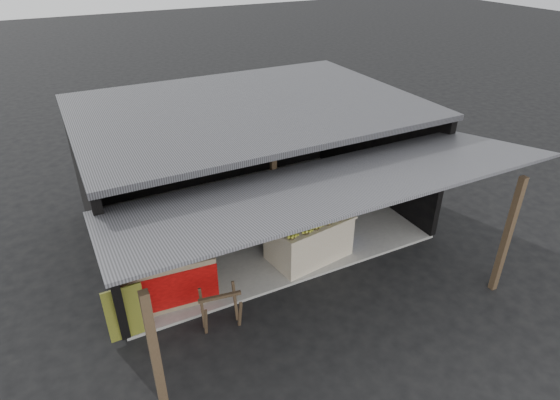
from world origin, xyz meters
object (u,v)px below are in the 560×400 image
white_crate (287,211)px  banana_table (309,237)px  neighbor_stall (167,277)px  plastic_chair (313,187)px  water_barrel (345,230)px  sawhorse (221,307)px

white_crate → banana_table: bearing=-89.0°
white_crate → neighbor_stall: bearing=-157.7°
banana_table → neighbor_stall: 3.06m
banana_table → plastic_chair: (1.28, 1.96, -0.01)m
plastic_chair → white_crate: bearing=-135.5°
banana_table → water_barrel: size_ratio=3.66×
neighbor_stall → sawhorse: (0.63, -1.10, -0.13)m
water_barrel → white_crate: bearing=137.6°
sawhorse → banana_table: bearing=32.8°
neighbor_stall → sawhorse: size_ratio=2.36×
white_crate → water_barrel: bearing=-39.1°
banana_table → sawhorse: 2.65m
white_crate → plastic_chair: 1.51m
sawhorse → plastic_chair: plastic_chair is taller
white_crate → sawhorse: bearing=-135.4°
plastic_chair → water_barrel: bearing=-88.2°
sawhorse → neighbor_stall: bearing=128.6°
white_crate → sawhorse: size_ratio=1.44×
white_crate → sawhorse: (-2.47, -2.17, -0.14)m
banana_table → water_barrel: bearing=0.6°
neighbor_stall → water_barrel: neighbor_stall is taller
banana_table → white_crate: 1.09m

